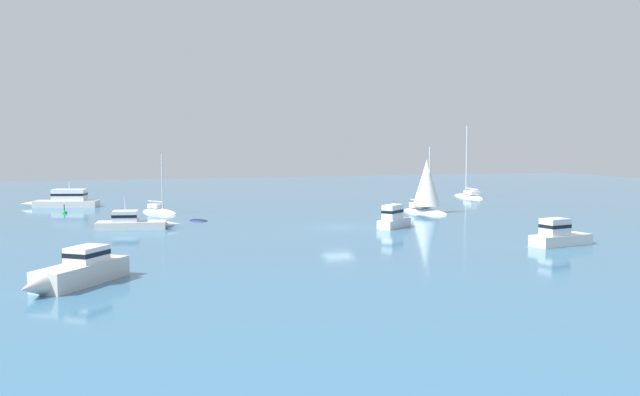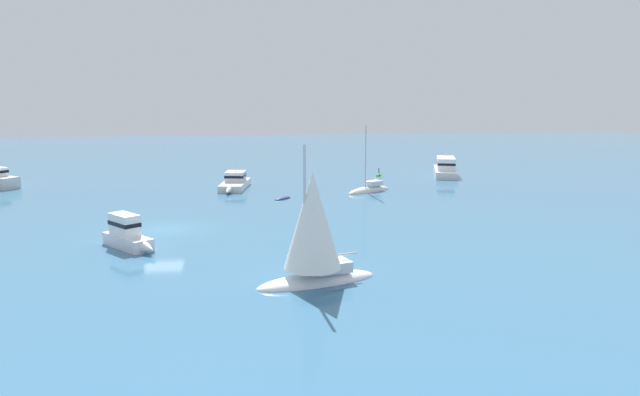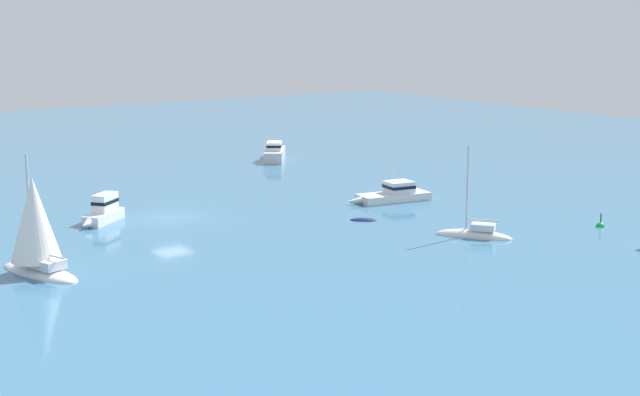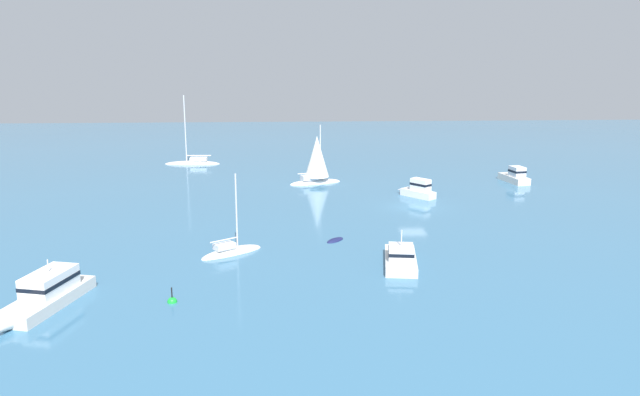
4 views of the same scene
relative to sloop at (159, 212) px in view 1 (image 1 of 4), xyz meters
The scene contains 11 objects.
ground_plane 21.31m from the sloop, 140.51° to the right, with size 162.59×162.59×0.00m, color teal.
sloop is the anchor object (origin of this frame).
launch 35.54m from the sloop, 169.16° to the left, with size 6.64×5.40×1.88m.
rib 8.48m from the sloop, 159.98° to the right, with size 1.83×1.96×0.36m.
cabin_cruiser 25.38m from the sloop, 134.61° to the right, with size 3.73×4.25×1.96m.
motor_cruiser 12.49m from the sloop, 165.26° to the left, with size 2.96×7.11×2.66m.
sailboat 27.12m from the sloop, 106.51° to the right, with size 6.41×3.68×7.15m.
sloop_1 40.68m from the sloop, 78.10° to the right, with size 7.50×2.14×9.69m.
powerboat 13.63m from the sloop, 43.03° to the left, with size 3.86×8.53×2.72m.
cabin_cruiser_1 39.65m from the sloop, 140.58° to the right, with size 2.43×5.74×1.92m.
channel_buoy 9.56m from the sloop, 73.26° to the left, with size 0.60×0.60×1.21m.
Camera 1 is at (-55.63, 18.93, 7.31)m, focal length 39.37 mm.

